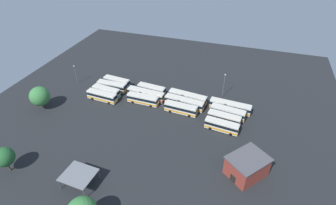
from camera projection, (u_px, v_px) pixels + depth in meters
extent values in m
plane|color=black|center=(164.00, 105.00, 95.26)|extent=(121.83, 121.83, 0.00)
cube|color=silver|center=(102.00, 96.00, 96.84)|extent=(11.44, 3.39, 3.03)
cube|color=beige|center=(101.00, 92.00, 95.93)|extent=(10.98, 3.15, 0.14)
cube|color=black|center=(102.00, 95.00, 96.56)|extent=(11.50, 3.43, 0.97)
cube|color=orange|center=(102.00, 98.00, 97.32)|extent=(11.50, 3.43, 0.61)
cube|color=black|center=(115.00, 98.00, 94.72)|extent=(0.22, 2.07, 1.12)
cylinder|color=black|center=(113.00, 99.00, 97.37)|extent=(1.02, 0.38, 1.00)
cylinder|color=black|center=(109.00, 103.00, 95.61)|extent=(1.02, 0.38, 1.00)
cylinder|color=black|center=(96.00, 95.00, 99.57)|extent=(1.02, 0.38, 1.00)
cylinder|color=black|center=(93.00, 99.00, 97.81)|extent=(1.02, 0.38, 1.00)
cube|color=silver|center=(106.00, 91.00, 99.43)|extent=(10.86, 3.61, 3.03)
cube|color=beige|center=(106.00, 88.00, 98.52)|extent=(10.41, 3.37, 0.14)
cube|color=black|center=(106.00, 90.00, 99.15)|extent=(10.92, 3.65, 0.97)
cube|color=#2D8C4C|center=(107.00, 93.00, 99.91)|extent=(10.92, 3.65, 0.61)
cube|color=black|center=(118.00, 93.00, 97.31)|extent=(0.27, 2.07, 1.12)
cylinder|color=black|center=(116.00, 95.00, 99.95)|extent=(1.03, 0.40, 1.00)
cylinder|color=black|center=(113.00, 98.00, 98.21)|extent=(1.03, 0.40, 1.00)
cylinder|color=black|center=(101.00, 91.00, 102.16)|extent=(1.03, 0.40, 1.00)
cylinder|color=black|center=(98.00, 94.00, 100.42)|extent=(1.03, 0.40, 1.00)
cube|color=silver|center=(112.00, 86.00, 102.33)|extent=(11.32, 2.68, 3.03)
cube|color=beige|center=(111.00, 83.00, 101.42)|extent=(10.87, 2.47, 0.14)
cube|color=black|center=(112.00, 85.00, 102.05)|extent=(11.38, 2.72, 0.97)
cube|color=orange|center=(112.00, 88.00, 102.82)|extent=(11.38, 2.72, 0.61)
cube|color=black|center=(125.00, 87.00, 100.49)|extent=(0.09, 2.07, 1.12)
cylinder|color=black|center=(122.00, 89.00, 103.06)|extent=(1.00, 0.31, 1.00)
cylinder|color=black|center=(119.00, 92.00, 101.25)|extent=(1.00, 0.31, 1.00)
cylinder|color=black|center=(106.00, 86.00, 104.92)|extent=(1.00, 0.31, 1.00)
cylinder|color=black|center=(103.00, 89.00, 103.12)|extent=(1.00, 0.31, 1.00)
cube|color=silver|center=(117.00, 82.00, 104.97)|extent=(10.82, 3.60, 3.03)
cube|color=beige|center=(116.00, 78.00, 104.06)|extent=(10.38, 3.35, 0.14)
cube|color=black|center=(117.00, 81.00, 104.69)|extent=(10.88, 3.64, 0.97)
cube|color=#1E56A8|center=(117.00, 84.00, 105.45)|extent=(10.88, 3.64, 0.61)
cube|color=black|center=(129.00, 83.00, 102.86)|extent=(0.27, 2.07, 1.12)
cylinder|color=black|center=(126.00, 85.00, 105.49)|extent=(1.03, 0.40, 1.00)
cylinder|color=black|center=(123.00, 88.00, 103.75)|extent=(1.03, 0.40, 1.00)
cylinder|color=black|center=(112.00, 82.00, 107.69)|extent=(1.03, 0.40, 1.00)
cylinder|color=black|center=(108.00, 84.00, 105.95)|extent=(1.03, 0.40, 1.00)
cube|color=silver|center=(143.00, 99.00, 95.19)|extent=(11.23, 2.81, 3.03)
cube|color=beige|center=(143.00, 95.00, 94.28)|extent=(10.78, 2.60, 0.14)
cube|color=black|center=(143.00, 98.00, 94.91)|extent=(11.29, 2.85, 0.97)
cube|color=orange|center=(143.00, 101.00, 95.67)|extent=(11.29, 2.85, 0.61)
cube|color=black|center=(158.00, 101.00, 93.31)|extent=(0.11, 2.07, 1.12)
cylinder|color=black|center=(153.00, 102.00, 95.88)|extent=(1.01, 0.33, 1.00)
cylinder|color=black|center=(151.00, 106.00, 94.09)|extent=(1.01, 0.33, 1.00)
cylinder|color=black|center=(136.00, 99.00, 97.79)|extent=(1.01, 0.33, 1.00)
cylinder|color=black|center=(133.00, 102.00, 96.00)|extent=(1.01, 0.33, 1.00)
cube|color=silver|center=(146.00, 94.00, 97.81)|extent=(13.96, 3.58, 3.03)
cube|color=beige|center=(146.00, 91.00, 96.90)|extent=(13.40, 3.34, 0.14)
cube|color=black|center=(146.00, 93.00, 97.54)|extent=(14.03, 3.62, 0.97)
cube|color=red|center=(146.00, 96.00, 98.30)|extent=(14.03, 3.62, 0.61)
cube|color=black|center=(163.00, 97.00, 95.30)|extent=(0.22, 2.07, 1.12)
cube|color=#47474C|center=(142.00, 93.00, 98.29)|extent=(1.10, 2.64, 2.91)
cylinder|color=black|center=(158.00, 98.00, 98.10)|extent=(1.02, 0.38, 1.00)
cylinder|color=black|center=(155.00, 101.00, 96.34)|extent=(1.02, 0.38, 1.00)
cylinder|color=black|center=(137.00, 93.00, 100.80)|extent=(1.02, 0.38, 1.00)
cylinder|color=black|center=(134.00, 96.00, 99.04)|extent=(1.02, 0.38, 1.00)
cube|color=silver|center=(152.00, 90.00, 100.41)|extent=(10.72, 3.52, 3.03)
cube|color=beige|center=(151.00, 86.00, 99.50)|extent=(10.28, 3.28, 0.14)
cube|color=black|center=(151.00, 88.00, 100.13)|extent=(10.78, 3.56, 0.97)
cube|color=#1E56A8|center=(152.00, 91.00, 100.89)|extent=(10.78, 3.56, 0.61)
cube|color=black|center=(164.00, 91.00, 98.34)|extent=(0.26, 2.07, 1.12)
cylinder|color=black|center=(161.00, 93.00, 100.96)|extent=(1.02, 0.39, 1.00)
cylinder|color=black|center=(158.00, 96.00, 99.22)|extent=(1.02, 0.39, 1.00)
cylinder|color=black|center=(145.00, 89.00, 103.11)|extent=(1.02, 0.39, 1.00)
cylinder|color=black|center=(143.00, 92.00, 101.36)|extent=(1.02, 0.39, 1.00)
cube|color=silver|center=(181.00, 108.00, 90.65)|extent=(11.17, 3.25, 3.03)
cube|color=beige|center=(181.00, 105.00, 89.74)|extent=(10.72, 3.02, 0.14)
cube|color=black|center=(181.00, 107.00, 90.37)|extent=(11.23, 3.30, 0.97)
cube|color=orange|center=(181.00, 111.00, 91.14)|extent=(11.23, 3.30, 0.61)
cube|color=black|center=(197.00, 111.00, 88.62)|extent=(0.20, 2.07, 1.12)
cylinder|color=black|center=(191.00, 112.00, 91.24)|extent=(1.02, 0.37, 1.00)
cylinder|color=black|center=(189.00, 116.00, 89.47)|extent=(1.02, 0.37, 1.00)
cylinder|color=black|center=(173.00, 108.00, 93.34)|extent=(1.02, 0.37, 1.00)
cylinder|color=black|center=(170.00, 111.00, 91.57)|extent=(1.02, 0.37, 1.00)
cube|color=silver|center=(184.00, 103.00, 93.46)|extent=(14.01, 4.07, 3.03)
cube|color=beige|center=(184.00, 99.00, 92.55)|extent=(13.44, 3.81, 0.14)
cube|color=black|center=(184.00, 101.00, 93.18)|extent=(14.08, 4.12, 0.97)
cube|color=orange|center=(184.00, 105.00, 93.94)|extent=(14.08, 4.12, 0.61)
cube|color=black|center=(203.00, 106.00, 90.75)|extent=(0.29, 2.07, 1.12)
cube|color=#47474C|center=(180.00, 102.00, 93.98)|extent=(1.19, 2.66, 2.91)
cylinder|color=black|center=(197.00, 107.00, 93.61)|extent=(1.03, 0.41, 1.00)
cylinder|color=black|center=(195.00, 111.00, 91.88)|extent=(1.03, 0.41, 1.00)
cylinder|color=black|center=(174.00, 101.00, 96.54)|extent=(1.03, 0.41, 1.00)
cylinder|color=black|center=(172.00, 104.00, 94.81)|extent=(1.03, 0.41, 1.00)
cube|color=silver|center=(188.00, 97.00, 96.14)|extent=(14.02, 4.21, 3.03)
cube|color=beige|center=(188.00, 94.00, 95.23)|extent=(13.44, 3.94, 0.14)
cube|color=black|center=(188.00, 96.00, 95.86)|extent=(14.09, 4.26, 0.97)
cube|color=orange|center=(188.00, 99.00, 96.63)|extent=(14.09, 4.26, 0.61)
cube|color=black|center=(206.00, 101.00, 93.39)|extent=(0.31, 2.07, 1.12)
cube|color=#47474C|center=(184.00, 96.00, 96.67)|extent=(1.21, 2.67, 2.91)
cylinder|color=black|center=(200.00, 102.00, 96.26)|extent=(1.03, 0.42, 1.00)
cylinder|color=black|center=(198.00, 105.00, 94.54)|extent=(1.03, 0.42, 1.00)
cylinder|color=black|center=(178.00, 96.00, 99.26)|extent=(1.03, 0.42, 1.00)
cylinder|color=black|center=(175.00, 99.00, 97.53)|extent=(1.03, 0.42, 1.00)
cube|color=silver|center=(222.00, 126.00, 83.26)|extent=(10.67, 3.67, 3.03)
cube|color=beige|center=(222.00, 122.00, 82.35)|extent=(10.24, 3.42, 0.14)
cube|color=black|center=(222.00, 125.00, 82.99)|extent=(10.73, 3.71, 0.97)
cube|color=orange|center=(221.00, 128.00, 83.75)|extent=(10.73, 3.71, 0.61)
cube|color=black|center=(239.00, 129.00, 81.15)|extent=(0.29, 2.07, 1.12)
cylinder|color=black|center=(232.00, 130.00, 83.78)|extent=(1.03, 0.41, 1.00)
cylinder|color=black|center=(231.00, 134.00, 82.05)|extent=(1.03, 0.41, 1.00)
cylinder|color=black|center=(212.00, 124.00, 85.99)|extent=(1.03, 0.41, 1.00)
cylinder|color=black|center=(210.00, 128.00, 84.26)|extent=(1.03, 0.41, 1.00)
cube|color=silver|center=(224.00, 118.00, 86.29)|extent=(10.68, 3.68, 3.03)
cube|color=beige|center=(225.00, 114.00, 85.38)|extent=(10.24, 3.43, 0.14)
cube|color=black|center=(224.00, 117.00, 86.01)|extent=(10.73, 3.72, 0.97)
cube|color=red|center=(224.00, 120.00, 86.77)|extent=(10.73, 3.72, 0.61)
cube|color=black|center=(241.00, 121.00, 84.17)|extent=(0.29, 2.07, 1.12)
cylinder|color=black|center=(234.00, 122.00, 86.80)|extent=(1.03, 0.41, 1.00)
cylinder|color=black|center=(233.00, 126.00, 85.07)|extent=(1.03, 0.41, 1.00)
cylinder|color=black|center=(215.00, 117.00, 89.01)|extent=(1.03, 0.41, 1.00)
cylinder|color=black|center=(213.00, 121.00, 87.28)|extent=(1.03, 0.41, 1.00)
cube|color=silver|center=(228.00, 112.00, 88.87)|extent=(11.51, 3.87, 3.03)
cube|color=beige|center=(229.00, 109.00, 87.96)|extent=(11.04, 3.62, 0.14)
cube|color=black|center=(228.00, 111.00, 88.59)|extent=(11.57, 3.92, 0.97)
cube|color=orange|center=(228.00, 114.00, 89.35)|extent=(11.57, 3.92, 0.61)
cube|color=black|center=(245.00, 115.00, 86.56)|extent=(0.31, 2.07, 1.12)
cylinder|color=black|center=(239.00, 116.00, 89.27)|extent=(1.03, 0.42, 1.00)
cylinder|color=black|center=(237.00, 120.00, 87.54)|extent=(1.03, 0.42, 1.00)
cylinder|color=black|center=(218.00, 111.00, 91.70)|extent=(1.03, 0.42, 1.00)
cylinder|color=black|center=(216.00, 115.00, 89.98)|extent=(1.03, 0.42, 1.00)
cube|color=silver|center=(230.00, 106.00, 91.60)|extent=(13.97, 3.60, 3.03)
cube|color=beige|center=(231.00, 103.00, 90.69)|extent=(13.40, 3.36, 0.14)
cube|color=black|center=(230.00, 105.00, 91.33)|extent=(14.04, 3.65, 0.97)
cube|color=orange|center=(230.00, 108.00, 92.09)|extent=(14.04, 3.65, 0.61)
cube|color=black|center=(251.00, 110.00, 89.08)|extent=(0.22, 2.07, 1.12)
cube|color=#47474C|center=(226.00, 105.00, 92.08)|extent=(1.10, 2.64, 2.91)
cylinder|color=black|center=(243.00, 111.00, 91.88)|extent=(1.02, 0.38, 1.00)
cylinder|color=black|center=(242.00, 114.00, 90.13)|extent=(1.02, 0.38, 1.00)
cylinder|color=black|center=(218.00, 105.00, 94.59)|extent=(1.02, 0.38, 1.00)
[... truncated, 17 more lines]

